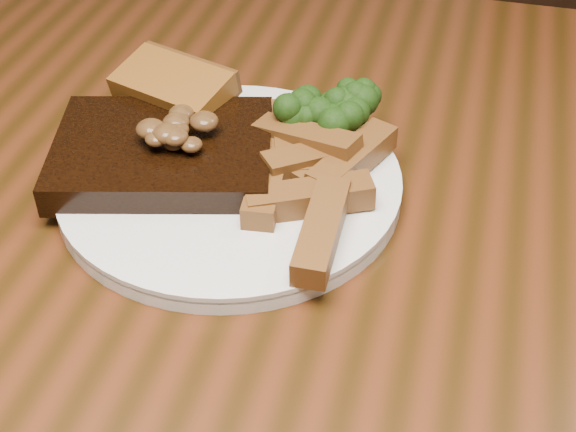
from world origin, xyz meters
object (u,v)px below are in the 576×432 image
Objects in this scene: chair_far at (572,104)px; steak at (163,153)px; plate at (230,185)px; garlic_bread at (175,105)px; dining_table at (280,319)px; potato_wedges at (319,184)px.

steak is (-0.38, -0.65, 0.29)m from chair_far.
plate is 2.75× the size of garlic_bread.
dining_table is 0.17m from steak.
dining_table is at bearing -119.72° from potato_wedges.
potato_wedges is (0.07, -0.00, 0.02)m from plate.
dining_table is 13.04× the size of potato_wedges.
dining_table is 0.12m from potato_wedges.
chair_far is 0.78m from plate.
plate is at bearing -16.87° from steak.
steak is (-0.06, 0.00, 0.02)m from plate.
garlic_bread is (-0.07, 0.08, 0.02)m from plate.
steak is at bearing -57.77° from garlic_bread.
plate is 0.08m from potato_wedges.
steak reaches higher than potato_wedges.
steak is 0.08m from garlic_bread.
plate is 2.22× the size of potato_wedges.
steak is 1.73× the size of garlic_bread.
dining_table is at bearing -24.63° from garlic_bread.
chair_far is 5.20× the size of steak.
garlic_bread is at bearing 137.35° from dining_table.
potato_wedges is (0.15, -0.08, 0.00)m from garlic_bread.
chair_far is at bearing 68.83° from potato_wedges.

